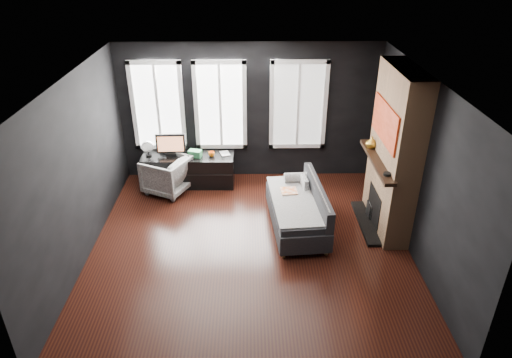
{
  "coord_description": "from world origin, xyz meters",
  "views": [
    {
      "loc": [
        -0.0,
        -5.93,
        4.37
      ],
      "look_at": [
        0.1,
        0.3,
        1.05
      ],
      "focal_mm": 32.0,
      "sensor_mm": 36.0,
      "label": 1
    }
  ],
  "objects_px": {
    "mantel_vase": "(372,142)",
    "monitor": "(171,144)",
    "book": "(221,149)",
    "media_console": "(189,170)",
    "sofa": "(297,207)",
    "armchair": "(167,173)",
    "mug": "(211,153)"
  },
  "relations": [
    {
      "from": "armchair",
      "to": "media_console",
      "type": "height_order",
      "value": "armchair"
    },
    {
      "from": "mug",
      "to": "mantel_vase",
      "type": "bearing_deg",
      "value": -20.24
    },
    {
      "from": "sofa",
      "to": "armchair",
      "type": "xyz_separation_m",
      "value": [
        -2.36,
        1.27,
        0.0
      ]
    },
    {
      "from": "sofa",
      "to": "mantel_vase",
      "type": "bearing_deg",
      "value": 17.32
    },
    {
      "from": "mug",
      "to": "book",
      "type": "xyz_separation_m",
      "value": [
        0.17,
        0.08,
        0.05
      ]
    },
    {
      "from": "media_console",
      "to": "book",
      "type": "distance_m",
      "value": 0.77
    },
    {
      "from": "media_console",
      "to": "mug",
      "type": "xyz_separation_m",
      "value": [
        0.47,
        -0.02,
        0.37
      ]
    },
    {
      "from": "monitor",
      "to": "mantel_vase",
      "type": "relative_size",
      "value": 2.82
    },
    {
      "from": "book",
      "to": "mug",
      "type": "bearing_deg",
      "value": -155.25
    },
    {
      "from": "monitor",
      "to": "mantel_vase",
      "type": "bearing_deg",
      "value": -18.68
    },
    {
      "from": "mug",
      "to": "mantel_vase",
      "type": "xyz_separation_m",
      "value": [
        2.78,
        -1.03,
        0.65
      ]
    },
    {
      "from": "media_console",
      "to": "monitor",
      "type": "bearing_deg",
      "value": 176.5
    },
    {
      "from": "mug",
      "to": "book",
      "type": "relative_size",
      "value": 0.53
    },
    {
      "from": "mantel_vase",
      "to": "book",
      "type": "bearing_deg",
      "value": 157.04
    },
    {
      "from": "sofa",
      "to": "book",
      "type": "relative_size",
      "value": 7.86
    },
    {
      "from": "mug",
      "to": "monitor",
      "type": "bearing_deg",
      "value": 176.49
    },
    {
      "from": "media_console",
      "to": "mantel_vase",
      "type": "height_order",
      "value": "mantel_vase"
    },
    {
      "from": "mantel_vase",
      "to": "monitor",
      "type": "bearing_deg",
      "value": 163.22
    },
    {
      "from": "media_console",
      "to": "mantel_vase",
      "type": "relative_size",
      "value": 8.79
    },
    {
      "from": "sofa",
      "to": "book",
      "type": "distance_m",
      "value": 2.13
    },
    {
      "from": "media_console",
      "to": "mantel_vase",
      "type": "distance_m",
      "value": 3.56
    },
    {
      "from": "sofa",
      "to": "mantel_vase",
      "type": "height_order",
      "value": "mantel_vase"
    },
    {
      "from": "armchair",
      "to": "book",
      "type": "xyz_separation_m",
      "value": [
        1.02,
        0.35,
        0.34
      ]
    },
    {
      "from": "mantel_vase",
      "to": "media_console",
      "type": "bearing_deg",
      "value": 162.1
    },
    {
      "from": "monitor",
      "to": "mantel_vase",
      "type": "distance_m",
      "value": 3.75
    },
    {
      "from": "armchair",
      "to": "mug",
      "type": "xyz_separation_m",
      "value": [
        0.85,
        0.27,
        0.28
      ]
    },
    {
      "from": "sofa",
      "to": "armchair",
      "type": "bearing_deg",
      "value": 147.03
    },
    {
      "from": "media_console",
      "to": "mantel_vase",
      "type": "bearing_deg",
      "value": -17.06
    },
    {
      "from": "mug",
      "to": "armchair",
      "type": "bearing_deg",
      "value": -162.46
    },
    {
      "from": "book",
      "to": "mantel_vase",
      "type": "xyz_separation_m",
      "value": [
        2.61,
        -1.11,
        0.6
      ]
    },
    {
      "from": "sofa",
      "to": "media_console",
      "type": "bearing_deg",
      "value": 137.03
    },
    {
      "from": "sofa",
      "to": "mug",
      "type": "height_order",
      "value": "sofa"
    }
  ]
}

